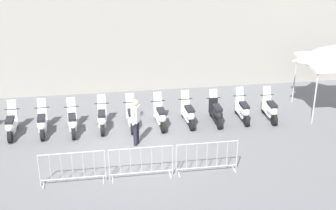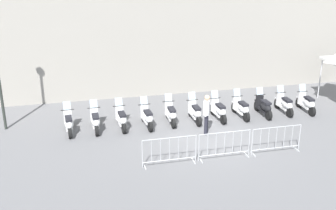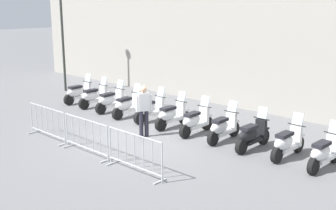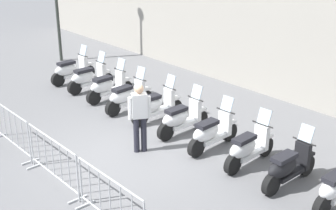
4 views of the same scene
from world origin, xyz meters
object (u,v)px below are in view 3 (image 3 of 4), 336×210
object	(u,v)px
barrier_segment_1	(86,137)
barrier_segment_2	(135,154)
motorcycle_1	(94,97)
motorcycle_5	(171,115)
motorcycle_2	(111,101)
street_lamp	(62,22)
officer_near_row_end	(144,108)
motorcycle_3	(127,106)
motorcycle_7	(223,128)
motorcycle_0	(79,93)
barrier_segment_0	(47,123)
motorcycle_10	(324,153)
motorcycle_4	(150,110)
motorcycle_6	(195,121)
motorcycle_8	(252,135)

from	to	relation	value
barrier_segment_1	barrier_segment_2	xyz separation A→B (m)	(2.10, 0.16, 0.00)
motorcycle_1	motorcycle_5	xyz separation A→B (m)	(4.47, 0.34, 0.00)
motorcycle_2	street_lamp	bearing A→B (deg)	171.55
street_lamp	officer_near_row_end	bearing A→B (deg)	-12.40
motorcycle_1	motorcycle_3	world-z (taller)	same
motorcycle_7	barrier_segment_1	size ratio (longest dim) A/B	0.86
motorcycle_0	motorcycle_1	size ratio (longest dim) A/B	1.00
barrier_segment_0	motorcycle_3	bearing A→B (deg)	96.51
motorcycle_2	barrier_segment_1	size ratio (longest dim) A/B	0.86
motorcycle_1	motorcycle_3	size ratio (longest dim) A/B	1.00
motorcycle_2	motorcycle_5	xyz separation A→B (m)	(3.35, 0.26, 0.00)
motorcycle_0	barrier_segment_1	bearing A→B (deg)	-29.11
motorcycle_2	motorcycle_5	size ratio (longest dim) A/B	1.00
motorcycle_5	motorcycle_10	size ratio (longest dim) A/B	1.00
motorcycle_0	motorcycle_10	world-z (taller)	same
motorcycle_0	motorcycle_4	bearing A→B (deg)	4.97
barrier_segment_0	barrier_segment_2	distance (m)	4.21
motorcycle_6	barrier_segment_1	size ratio (longest dim) A/B	0.86
motorcycle_8	motorcycle_0	bearing A→B (deg)	-176.08
motorcycle_2	barrier_segment_0	distance (m)	3.90
motorcycle_6	motorcycle_1	bearing A→B (deg)	-176.05
motorcycle_2	motorcycle_7	size ratio (longest dim) A/B	1.00
barrier_segment_1	motorcycle_8	bearing A→B (deg)	51.61
motorcycle_2	barrier_segment_1	world-z (taller)	motorcycle_2
motorcycle_4	motorcycle_6	xyz separation A→B (m)	(2.25, 0.08, 0.00)
motorcycle_2	barrier_segment_0	xyz separation A→B (m)	(1.53, -3.58, 0.07)
motorcycle_1	motorcycle_8	xyz separation A→B (m)	(7.83, 0.53, 0.00)
motorcycle_8	motorcycle_6	bearing A→B (deg)	-176.28
motorcycle_4	motorcycle_8	distance (m)	4.49
motorcycle_8	barrier_segment_0	distance (m)	6.57
motorcycle_5	motorcycle_8	xyz separation A→B (m)	(3.36, 0.20, 0.00)
barrier_segment_0	street_lamp	world-z (taller)	street_lamp
motorcycle_4	barrier_segment_1	distance (m)	3.92
motorcycle_1	street_lamp	xyz separation A→B (m)	(-3.90, 0.82, 2.97)
barrier_segment_1	motorcycle_7	bearing A→B (deg)	63.04
motorcycle_2	officer_near_row_end	xyz separation A→B (m)	(3.51, -1.13, 0.53)
motorcycle_1	motorcycle_7	distance (m)	6.73
motorcycle_5	motorcycle_6	distance (m)	1.13
motorcycle_6	motorcycle_8	bearing A→B (deg)	3.72
motorcycle_2	barrier_segment_2	world-z (taller)	motorcycle_2
motorcycle_4	motorcycle_5	distance (m)	1.13
motorcycle_6	motorcycle_4	bearing A→B (deg)	-177.95
motorcycle_0	motorcycle_8	bearing A→B (deg)	3.92
motorcycle_5	motorcycle_8	bearing A→B (deg)	3.35
motorcycle_1	motorcycle_3	distance (m)	2.25
motorcycle_6	motorcycle_10	distance (m)	4.48
motorcycle_8	officer_near_row_end	world-z (taller)	officer_near_row_end
officer_near_row_end	motorcycle_3	bearing A→B (deg)	154.62
motorcycle_0	motorcycle_3	xyz separation A→B (m)	(3.36, 0.15, 0.00)
motorcycle_3	motorcycle_10	bearing A→B (deg)	4.52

